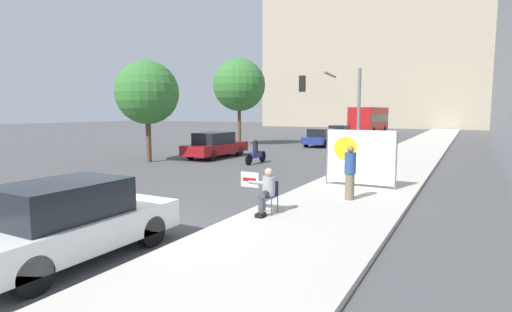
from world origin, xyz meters
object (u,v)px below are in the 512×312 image
(motorcycle_on_road, at_px, (256,153))
(traffic_light_pole, at_px, (335,99))
(protest_banner, at_px, (360,157))
(parked_car_curbside, at_px, (69,222))
(seated_protester, at_px, (266,189))
(jogger_on_sidewalk, at_px, (350,172))
(street_tree_near_curb, at_px, (147,93))
(street_tree_midblock, at_px, (239,85))
(car_on_road_midblock, at_px, (321,137))
(car_on_road_distant, at_px, (340,132))
(city_bus_on_road, at_px, (369,119))
(car_on_road_nearest, at_px, (215,145))

(motorcycle_on_road, bearing_deg, traffic_light_pole, 21.53)
(protest_banner, relative_size, motorcycle_on_road, 1.15)
(traffic_light_pole, relative_size, parked_car_curbside, 1.16)
(seated_protester, height_order, parked_car_curbside, parked_car_curbside)
(jogger_on_sidewalk, xyz_separation_m, parked_car_curbside, (-3.38, -7.09, -0.22))
(parked_car_curbside, distance_m, street_tree_near_curb, 15.11)
(traffic_light_pole, bearing_deg, parked_car_curbside, -90.85)
(motorcycle_on_road, distance_m, street_tree_midblock, 12.44)
(seated_protester, xyz_separation_m, car_on_road_midblock, (-5.99, 21.40, -0.07))
(protest_banner, bearing_deg, jogger_on_sidewalk, -83.00)
(seated_protester, xyz_separation_m, parked_car_curbside, (-1.92, -4.39, -0.03))
(protest_banner, bearing_deg, street_tree_midblock, 133.45)
(car_on_road_distant, relative_size, city_bus_on_road, 0.41)
(car_on_road_midblock, height_order, city_bus_on_road, city_bus_on_road)
(seated_protester, xyz_separation_m, jogger_on_sidewalk, (1.46, 2.70, 0.19))
(jogger_on_sidewalk, bearing_deg, car_on_road_distant, -49.63)
(car_on_road_nearest, relative_size, street_tree_near_curb, 0.87)
(city_bus_on_road, bearing_deg, car_on_road_nearest, -95.62)
(parked_car_curbside, height_order, car_on_road_nearest, car_on_road_nearest)
(protest_banner, height_order, traffic_light_pole, traffic_light_pole)
(car_on_road_distant, distance_m, street_tree_near_curb, 22.73)
(jogger_on_sidewalk, xyz_separation_m, car_on_road_nearest, (-10.40, 8.06, -0.21))
(car_on_road_distant, bearing_deg, car_on_road_midblock, -83.80)
(jogger_on_sidewalk, xyz_separation_m, street_tree_midblock, (-13.70, 16.42, 3.94))
(seated_protester, height_order, traffic_light_pole, traffic_light_pole)
(car_on_road_distant, bearing_deg, city_bus_on_road, 85.78)
(car_on_road_midblock, xyz_separation_m, street_tree_near_curb, (-5.00, -14.11, 3.09))
(jogger_on_sidewalk, height_order, car_on_road_midblock, jogger_on_sidewalk)
(seated_protester, distance_m, car_on_road_midblock, 22.23)
(traffic_light_pole, relative_size, street_tree_midblock, 0.69)
(traffic_light_pole, xyz_separation_m, car_on_road_nearest, (-7.24, -0.35, -2.68))
(parked_car_curbside, xyz_separation_m, street_tree_midblock, (-10.31, 23.51, 4.16))
(car_on_road_nearest, distance_m, city_bus_on_road, 28.42)
(car_on_road_midblock, xyz_separation_m, car_on_road_distant, (-0.87, 8.03, -0.00))
(protest_banner, xyz_separation_m, parked_car_curbside, (-3.11, -9.34, -0.44))
(seated_protester, xyz_separation_m, street_tree_midblock, (-12.23, 19.11, 4.13))
(street_tree_midblock, bearing_deg, city_bus_on_road, 73.02)
(street_tree_near_curb, xyz_separation_m, street_tree_midblock, (-1.24, 11.82, 1.11))
(protest_banner, distance_m, car_on_road_nearest, 11.67)
(traffic_light_pole, relative_size, motorcycle_on_road, 2.24)
(parked_car_curbside, distance_m, car_on_road_nearest, 16.69)
(car_on_road_distant, distance_m, street_tree_midblock, 12.37)
(parked_car_curbside, height_order, car_on_road_distant, parked_car_curbside)
(car_on_road_nearest, xyz_separation_m, car_on_road_distant, (2.07, 18.68, -0.05))
(seated_protester, distance_m, city_bus_on_road, 39.51)
(traffic_light_pole, relative_size, street_tree_near_curb, 0.87)
(parked_car_curbside, bearing_deg, seated_protester, 66.38)
(seated_protester, height_order, jogger_on_sidewalk, jogger_on_sidewalk)
(seated_protester, bearing_deg, car_on_road_distant, 100.07)
(traffic_light_pole, xyz_separation_m, motorcycle_on_road, (-3.84, -1.51, -2.89))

